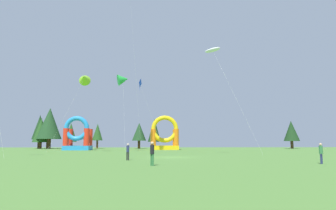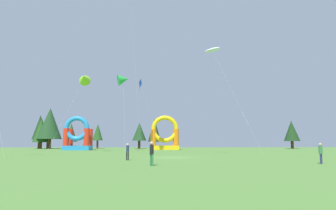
{
  "view_description": "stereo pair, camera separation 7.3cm",
  "coord_description": "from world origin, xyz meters",
  "px_view_note": "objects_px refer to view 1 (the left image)",
  "views": [
    {
      "loc": [
        -1.89,
        -33.55,
        1.76
      ],
      "look_at": [
        0.0,
        12.5,
        7.52
      ],
      "focal_mm": 31.41,
      "sensor_mm": 36.0,
      "label": 1
    },
    {
      "loc": [
        -1.82,
        -33.56,
        1.76
      ],
      "look_at": [
        0.0,
        12.5,
        7.52
      ],
      "focal_mm": 31.41,
      "sensor_mm": 36.0,
      "label": 2
    }
  ],
  "objects_px": {
    "person_left_edge": "(152,151)",
    "person_near_camera": "(321,151)",
    "kite_blue_diamond": "(139,84)",
    "kite_green_delta": "(123,80)",
    "kite_white_parafoil": "(213,50)",
    "kite_lime_delta": "(84,78)",
    "inflatable_orange_dome": "(77,137)",
    "inflatable_yellow_castle": "(165,137)",
    "person_far_side": "(128,150)"
  },
  "relations": [
    {
      "from": "person_left_edge",
      "to": "person_near_camera",
      "type": "distance_m",
      "value": 13.51
    },
    {
      "from": "person_far_side",
      "to": "person_left_edge",
      "type": "height_order",
      "value": "person_left_edge"
    },
    {
      "from": "kite_green_delta",
      "to": "inflatable_yellow_castle",
      "type": "distance_m",
      "value": 17.27
    },
    {
      "from": "kite_white_parafoil",
      "to": "inflatable_yellow_castle",
      "type": "bearing_deg",
      "value": 103.15
    },
    {
      "from": "person_left_edge",
      "to": "person_near_camera",
      "type": "relative_size",
      "value": 1.07
    },
    {
      "from": "kite_lime_delta",
      "to": "person_near_camera",
      "type": "bearing_deg",
      "value": -45.84
    },
    {
      "from": "kite_lime_delta",
      "to": "person_near_camera",
      "type": "height_order",
      "value": "kite_lime_delta"
    },
    {
      "from": "person_left_edge",
      "to": "person_near_camera",
      "type": "height_order",
      "value": "person_left_edge"
    },
    {
      "from": "kite_white_parafoil",
      "to": "kite_green_delta",
      "type": "distance_m",
      "value": 20.09
    },
    {
      "from": "inflatable_yellow_castle",
      "to": "kite_green_delta",
      "type": "bearing_deg",
      "value": -125.87
    },
    {
      "from": "person_left_edge",
      "to": "inflatable_orange_dome",
      "type": "xyz_separation_m",
      "value": [
        -16.12,
        40.45,
        1.61
      ]
    },
    {
      "from": "person_left_edge",
      "to": "person_far_side",
      "type": "bearing_deg",
      "value": 149.11
    },
    {
      "from": "kite_blue_diamond",
      "to": "inflatable_yellow_castle",
      "type": "relative_size",
      "value": 1.85
    },
    {
      "from": "person_left_edge",
      "to": "person_near_camera",
      "type": "bearing_deg",
      "value": 44.29
    },
    {
      "from": "kite_lime_delta",
      "to": "person_far_side",
      "type": "distance_m",
      "value": 25.58
    },
    {
      "from": "kite_blue_diamond",
      "to": "inflatable_yellow_castle",
      "type": "bearing_deg",
      "value": 56.72
    },
    {
      "from": "kite_green_delta",
      "to": "kite_blue_diamond",
      "type": "distance_m",
      "value": 4.27
    },
    {
      "from": "inflatable_yellow_castle",
      "to": "kite_blue_diamond",
      "type": "bearing_deg",
      "value": -123.28
    },
    {
      "from": "person_far_side",
      "to": "person_near_camera",
      "type": "relative_size",
      "value": 0.97
    },
    {
      "from": "inflatable_orange_dome",
      "to": "inflatable_yellow_castle",
      "type": "distance_m",
      "value": 18.5
    },
    {
      "from": "person_far_side",
      "to": "inflatable_yellow_castle",
      "type": "xyz_separation_m",
      "value": [
        4.6,
        36.5,
        1.84
      ]
    },
    {
      "from": "person_near_camera",
      "to": "inflatable_yellow_castle",
      "type": "distance_m",
      "value": 43.33
    },
    {
      "from": "kite_white_parafoil",
      "to": "inflatable_yellow_castle",
      "type": "distance_m",
      "value": 28.66
    },
    {
      "from": "kite_green_delta",
      "to": "person_near_camera",
      "type": "relative_size",
      "value": 8.76
    },
    {
      "from": "person_near_camera",
      "to": "inflatable_yellow_castle",
      "type": "xyz_separation_m",
      "value": [
        -11.26,
        41.81,
        1.81
      ]
    },
    {
      "from": "person_far_side",
      "to": "person_near_camera",
      "type": "bearing_deg",
      "value": 173.17
    },
    {
      "from": "kite_lime_delta",
      "to": "person_near_camera",
      "type": "xyz_separation_m",
      "value": [
        25.36,
        -26.11,
        -11.42
      ]
    },
    {
      "from": "kite_lime_delta",
      "to": "inflatable_orange_dome",
      "type": "distance_m",
      "value": 16.85
    },
    {
      "from": "kite_blue_diamond",
      "to": "person_far_side",
      "type": "xyz_separation_m",
      "value": [
        0.63,
        -28.54,
        -12.14
      ]
    },
    {
      "from": "kite_white_parafoil",
      "to": "inflatable_yellow_castle",
      "type": "xyz_separation_m",
      "value": [
        -5.96,
        25.48,
        -11.69
      ]
    },
    {
      "from": "kite_lime_delta",
      "to": "inflatable_yellow_castle",
      "type": "bearing_deg",
      "value": 48.07
    },
    {
      "from": "kite_blue_diamond",
      "to": "person_near_camera",
      "type": "relative_size",
      "value": 8.38
    },
    {
      "from": "kite_blue_diamond",
      "to": "kite_white_parafoil",
      "type": "bearing_deg",
      "value": -57.45
    },
    {
      "from": "person_left_edge",
      "to": "person_near_camera",
      "type": "xyz_separation_m",
      "value": [
        13.45,
        1.25,
        -0.07
      ]
    },
    {
      "from": "kite_green_delta",
      "to": "kite_blue_diamond",
      "type": "relative_size",
      "value": 1.05
    },
    {
      "from": "kite_lime_delta",
      "to": "kite_blue_diamond",
      "type": "relative_size",
      "value": 0.98
    },
    {
      "from": "person_far_side",
      "to": "person_left_edge",
      "type": "bearing_deg",
      "value": 121.81
    },
    {
      "from": "kite_blue_diamond",
      "to": "person_left_edge",
      "type": "xyz_separation_m",
      "value": [
        3.04,
        -35.1,
        -12.04
      ]
    },
    {
      "from": "person_far_side",
      "to": "inflatable_orange_dome",
      "type": "height_order",
      "value": "inflatable_orange_dome"
    },
    {
      "from": "kite_white_parafoil",
      "to": "person_left_edge",
      "type": "xyz_separation_m",
      "value": [
        -8.15,
        -17.58,
        -13.43
      ]
    },
    {
      "from": "kite_white_parafoil",
      "to": "kite_lime_delta",
      "type": "bearing_deg",
      "value": 153.98
    },
    {
      "from": "kite_lime_delta",
      "to": "inflatable_yellow_castle",
      "type": "distance_m",
      "value": 23.19
    },
    {
      "from": "person_far_side",
      "to": "inflatable_orange_dome",
      "type": "distance_m",
      "value": 36.6
    },
    {
      "from": "kite_green_delta",
      "to": "person_near_camera",
      "type": "xyz_separation_m",
      "value": [
        19.32,
        -30.65,
        -12.25
      ]
    },
    {
      "from": "kite_green_delta",
      "to": "person_left_edge",
      "type": "relative_size",
      "value": 8.19
    },
    {
      "from": "person_far_side",
      "to": "person_left_edge",
      "type": "distance_m",
      "value": 6.98
    },
    {
      "from": "kite_white_parafoil",
      "to": "inflatable_orange_dome",
      "type": "bearing_deg",
      "value": 136.7
    },
    {
      "from": "kite_green_delta",
      "to": "person_far_side",
      "type": "bearing_deg",
      "value": -82.21
    },
    {
      "from": "kite_white_parafoil",
      "to": "person_near_camera",
      "type": "distance_m",
      "value": 21.84
    },
    {
      "from": "kite_lime_delta",
      "to": "person_far_side",
      "type": "xyz_separation_m",
      "value": [
        9.5,
        -20.81,
        -11.46
      ]
    }
  ]
}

